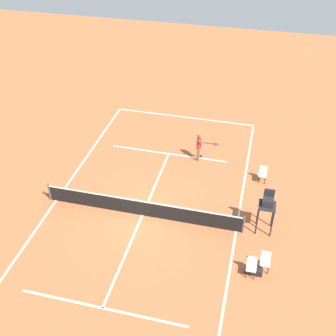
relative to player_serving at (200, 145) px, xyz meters
name	(u,v)px	position (x,y,z in m)	size (l,w,h in m)	color
ground_plane	(142,215)	(1.92, 5.48, -1.08)	(60.00, 60.00, 0.00)	#B76038
court_lines	(142,215)	(1.92, 5.48, -1.08)	(9.68, 20.73, 0.01)	white
tennis_net	(142,208)	(1.92, 5.48, -0.59)	(10.28, 0.10, 1.07)	#4C4C51
player_serving	(200,145)	(0.00, 0.00, 0.00)	(1.30, 0.60, 1.81)	brown
tennis_ball	(214,191)	(-1.36, 2.70, -1.05)	(0.07, 0.07, 0.07)	#CCE033
umpire_chair	(267,205)	(-4.14, 5.02, 0.52)	(0.80, 0.80, 2.41)	#232328
courtside_chair_near	(265,261)	(-4.34, 7.50, -0.55)	(0.44, 0.46, 0.95)	#262626
courtside_chair_mid	(263,173)	(-3.82, 1.15, -0.55)	(0.44, 0.46, 0.95)	#262626
courtside_chair_far	(252,266)	(-3.77, 7.94, -0.55)	(0.44, 0.46, 0.95)	#262626
equipment_bag	(254,271)	(-3.90, 7.87, -0.93)	(0.76, 0.32, 0.30)	black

